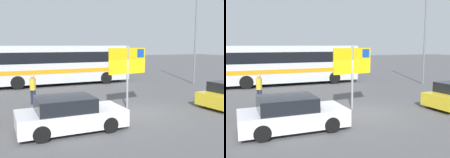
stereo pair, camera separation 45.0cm
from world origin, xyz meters
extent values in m
plane|color=#565659|center=(0.00, 0.00, 0.00)|extent=(120.00, 120.00, 0.00)
cube|color=silver|center=(-1.19, 10.29, 1.73)|extent=(11.30, 2.55, 2.90)
cube|color=black|center=(-1.19, 10.29, 2.28)|extent=(10.85, 2.58, 0.84)
cube|color=orange|center=(-1.19, 10.29, 1.22)|extent=(11.19, 2.58, 0.32)
cylinder|color=black|center=(2.32, 11.44, 0.50)|extent=(1.00, 0.28, 1.00)
cylinder|color=black|center=(2.32, 9.14, 0.50)|extent=(1.00, 0.28, 1.00)
cylinder|color=black|center=(-4.69, 11.44, 0.50)|extent=(1.00, 0.28, 1.00)
cylinder|color=black|center=(-4.69, 9.14, 0.50)|extent=(1.00, 0.28, 1.00)
cube|color=silver|center=(0.26, 13.59, 1.73)|extent=(11.30, 2.55, 2.90)
cube|color=black|center=(0.26, 13.59, 2.28)|extent=(10.85, 2.58, 0.84)
cube|color=orange|center=(0.26, 13.59, 1.22)|extent=(11.19, 2.58, 0.32)
cylinder|color=black|center=(3.76, 14.74, 0.50)|extent=(1.00, 0.28, 1.00)
cylinder|color=black|center=(3.76, 12.44, 0.50)|extent=(1.00, 0.28, 1.00)
cylinder|color=black|center=(-3.24, 14.74, 0.50)|extent=(1.00, 0.28, 1.00)
cylinder|color=black|center=(-3.24, 12.44, 0.50)|extent=(1.00, 0.28, 1.00)
cylinder|color=gray|center=(0.00, 0.80, 1.60)|extent=(0.11, 0.11, 3.20)
cube|color=yellow|center=(0.00, 0.80, 2.45)|extent=(2.19, 0.36, 1.30)
cube|color=#1447A8|center=(0.80, 0.91, 2.82)|extent=(0.45, 0.13, 0.44)
cylinder|color=black|center=(4.18, -0.36, 0.30)|extent=(0.61, 0.20, 0.60)
cube|color=silver|center=(-3.52, -1.35, 0.48)|extent=(4.03, 1.88, 0.64)
cube|color=black|center=(-3.76, -1.35, 1.06)|extent=(2.10, 1.73, 0.52)
cylinder|color=black|center=(-2.27, -0.49, 0.30)|extent=(0.60, 0.16, 0.60)
cylinder|color=black|center=(-2.27, -2.22, 0.30)|extent=(0.60, 0.16, 0.60)
cylinder|color=black|center=(-4.77, -0.48, 0.30)|extent=(0.60, 0.16, 0.60)
cylinder|color=black|center=(-4.77, -2.21, 0.30)|extent=(0.60, 0.16, 0.60)
cylinder|color=#1E2347|center=(-4.22, 3.65, 0.40)|extent=(0.13, 0.13, 0.80)
cylinder|color=#1E2347|center=(-4.35, 3.77, 0.40)|extent=(0.13, 0.13, 0.80)
cylinder|color=gold|center=(-4.28, 3.71, 1.12)|extent=(0.32, 0.32, 0.64)
sphere|color=tan|center=(-4.28, 3.71, 1.55)|extent=(0.22, 0.22, 0.22)
cylinder|color=slate|center=(9.09, 6.13, 3.74)|extent=(0.14, 0.14, 7.48)
camera|label=1|loc=(-6.00, -10.67, 3.25)|focal=41.27mm
camera|label=2|loc=(-5.59, -10.85, 3.25)|focal=41.27mm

